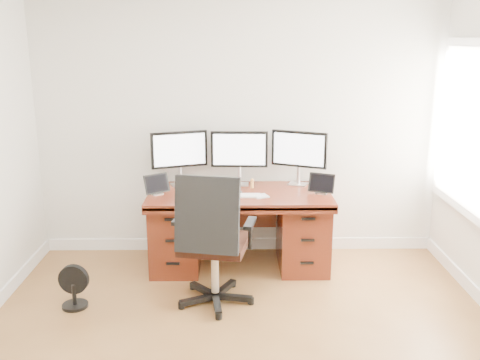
{
  "coord_description": "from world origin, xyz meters",
  "views": [
    {
      "loc": [
        -0.06,
        -2.99,
        2.15
      ],
      "look_at": [
        0.0,
        1.5,
        0.95
      ],
      "focal_mm": 40.0,
      "sensor_mm": 36.0,
      "label": 1
    }
  ],
  "objects_px": {
    "floor_fan": "(74,287)",
    "monitor_center": "(239,151)",
    "keyboard": "(246,196)",
    "office_chair": "(213,262)",
    "desk": "(240,226)"
  },
  "relations": [
    {
      "from": "floor_fan",
      "to": "monitor_center",
      "type": "xyz_separation_m",
      "value": [
        1.37,
        1.06,
        0.91
      ]
    },
    {
      "from": "monitor_center",
      "to": "keyboard",
      "type": "relative_size",
      "value": 2.04
    },
    {
      "from": "keyboard",
      "to": "office_chair",
      "type": "bearing_deg",
      "value": -114.0
    },
    {
      "from": "monitor_center",
      "to": "keyboard",
      "type": "height_order",
      "value": "monitor_center"
    },
    {
      "from": "desk",
      "to": "floor_fan",
      "type": "height_order",
      "value": "desk"
    },
    {
      "from": "floor_fan",
      "to": "monitor_center",
      "type": "relative_size",
      "value": 0.66
    },
    {
      "from": "office_chair",
      "to": "floor_fan",
      "type": "bearing_deg",
      "value": -167.37
    },
    {
      "from": "desk",
      "to": "monitor_center",
      "type": "xyz_separation_m",
      "value": [
        -0.0,
        0.24,
        0.68
      ]
    },
    {
      "from": "keyboard",
      "to": "desk",
      "type": "bearing_deg",
      "value": 108.86
    },
    {
      "from": "office_chair",
      "to": "monitor_center",
      "type": "height_order",
      "value": "monitor_center"
    },
    {
      "from": "office_chair",
      "to": "monitor_center",
      "type": "distance_m",
      "value": 1.27
    },
    {
      "from": "desk",
      "to": "monitor_center",
      "type": "relative_size",
      "value": 3.09
    },
    {
      "from": "floor_fan",
      "to": "office_chair",
      "type": "bearing_deg",
      "value": 7.18
    },
    {
      "from": "monitor_center",
      "to": "floor_fan",
      "type": "bearing_deg",
      "value": -140.14
    },
    {
      "from": "floor_fan",
      "to": "keyboard",
      "type": "xyz_separation_m",
      "value": [
        1.42,
        0.66,
        0.58
      ]
    }
  ]
}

